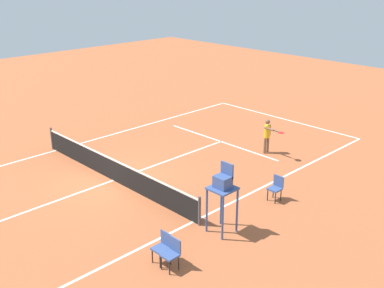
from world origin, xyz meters
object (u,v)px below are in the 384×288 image
at_px(tennis_ball, 228,171).
at_px(player_serving, 268,134).
at_px(courtside_chair_mid, 276,187).
at_px(umpire_chair, 223,187).
at_px(courtside_chair_far, 172,253).
at_px(courtside_chair_near, 162,246).

bearing_deg(tennis_ball, player_serving, -86.58).
height_order(player_serving, courtside_chair_mid, player_serving).
height_order(umpire_chair, courtside_chair_far, umpire_chair).
height_order(player_serving, umpire_chair, umpire_chair).
distance_m(umpire_chair, courtside_chair_mid, 3.28).
relative_size(tennis_ball, courtside_chair_near, 0.07).
xyz_separation_m(player_serving, courtside_chair_mid, (-3.13, 3.60, -0.44)).
bearing_deg(courtside_chair_far, player_serving, -68.71).
bearing_deg(umpire_chair, tennis_ball, -50.99).
height_order(courtside_chair_mid, courtside_chair_far, same).
xyz_separation_m(tennis_ball, courtside_chair_mid, (-2.96, 0.68, 0.50)).
height_order(tennis_ball, courtside_chair_far, courtside_chair_far).
height_order(player_serving, courtside_chair_far, player_serving).
distance_m(courtside_chair_mid, courtside_chair_far, 5.68).
height_order(umpire_chair, courtside_chair_near, umpire_chair).
distance_m(tennis_ball, umpire_chair, 5.11).
xyz_separation_m(player_serving, courtside_chair_far, (-3.61, 9.26, -0.44)).
relative_size(player_serving, umpire_chair, 0.68).
xyz_separation_m(umpire_chair, courtside_chair_far, (-0.37, 2.56, -1.07)).
bearing_deg(player_serving, courtside_chair_near, 22.53).
xyz_separation_m(courtside_chair_mid, courtside_chair_far, (-0.47, 5.66, 0.00)).
relative_size(umpire_chair, courtside_chair_far, 2.54).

